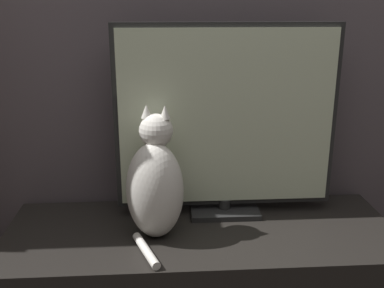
{
  "coord_description": "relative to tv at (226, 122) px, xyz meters",
  "views": [
    {
      "loc": [
        -0.13,
        -0.53,
        1.32
      ],
      "look_at": [
        -0.03,
        0.96,
        0.84
      ],
      "focal_mm": 42.0,
      "sensor_mm": 36.0,
      "label": 1
    }
  ],
  "objects": [
    {
      "name": "wall_back",
      "position": [
        -0.1,
        0.18,
        0.4
      ],
      "size": [
        4.8,
        0.05,
        2.6
      ],
      "color": "#564C51",
      "rests_on": "ground_plane"
    },
    {
      "name": "tv",
      "position": [
        0.0,
        0.0,
        0.0
      ],
      "size": [
        0.82,
        0.16,
        0.72
      ],
      "color": "black",
      "rests_on": "tv_stand"
    },
    {
      "name": "cat",
      "position": [
        -0.26,
        -0.16,
        -0.17
      ],
      "size": [
        0.23,
        0.34,
        0.46
      ],
      "rotation": [
        0.0,
        0.0,
        -0.25
      ],
      "color": "silver",
      "rests_on": "tv_stand"
    }
  ]
}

